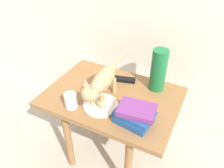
{
  "coord_description": "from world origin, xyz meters",
  "views": [
    {
      "loc": [
        0.46,
        -0.92,
        1.36
      ],
      "look_at": [
        0.0,
        0.0,
        0.61
      ],
      "focal_mm": 36.03,
      "sensor_mm": 36.0,
      "label": 1
    }
  ],
  "objects": [
    {
      "name": "ground_plane",
      "position": [
        0.0,
        0.0,
        0.0
      ],
      "size": [
        6.0,
        6.0,
        0.0
      ],
      "primitive_type": "plane",
      "color": "#B2A899"
    },
    {
      "name": "bread_roll",
      "position": [
        -0.0,
        -0.11,
        0.57
      ],
      "size": [
        0.09,
        0.1,
        0.05
      ],
      "primitive_type": "ellipsoid",
      "rotation": [
        0.0,
        0.0,
        2.04
      ],
      "color": "#E0BC7A",
      "rests_on": "plate"
    },
    {
      "name": "side_table",
      "position": [
        0.0,
        0.0,
        0.45
      ],
      "size": [
        0.77,
        0.55,
        0.53
      ],
      "color": "olive",
      "rests_on": "ground"
    },
    {
      "name": "candle_jar",
      "position": [
        -0.15,
        -0.19,
        0.57
      ],
      "size": [
        0.07,
        0.07,
        0.08
      ],
      "color": "silver",
      "rests_on": "side_table"
    },
    {
      "name": "book_stack",
      "position": [
        0.2,
        -0.14,
        0.58
      ],
      "size": [
        0.21,
        0.16,
        0.09
      ],
      "color": "#1E4C8C",
      "rests_on": "side_table"
    },
    {
      "name": "cat",
      "position": [
        -0.03,
        -0.08,
        0.66
      ],
      "size": [
        0.1,
        0.48,
        0.23
      ],
      "color": "tan",
      "rests_on": "side_table"
    },
    {
      "name": "tv_remote",
      "position": [
        0.0,
        0.16,
        0.54
      ],
      "size": [
        0.16,
        0.08,
        0.02
      ],
      "primitive_type": "cube",
      "rotation": [
        0.0,
        0.0,
        0.24
      ],
      "color": "black",
      "rests_on": "side_table"
    },
    {
      "name": "plate",
      "position": [
        -0.01,
        -0.11,
        0.54
      ],
      "size": [
        0.2,
        0.2,
        0.01
      ],
      "primitive_type": "cylinder",
      "color": "silver",
      "rests_on": "side_table"
    },
    {
      "name": "green_vase",
      "position": [
        0.21,
        0.18,
        0.66
      ],
      "size": [
        0.09,
        0.09,
        0.26
      ],
      "primitive_type": "cylinder",
      "color": "#196B38",
      "rests_on": "side_table"
    }
  ]
}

